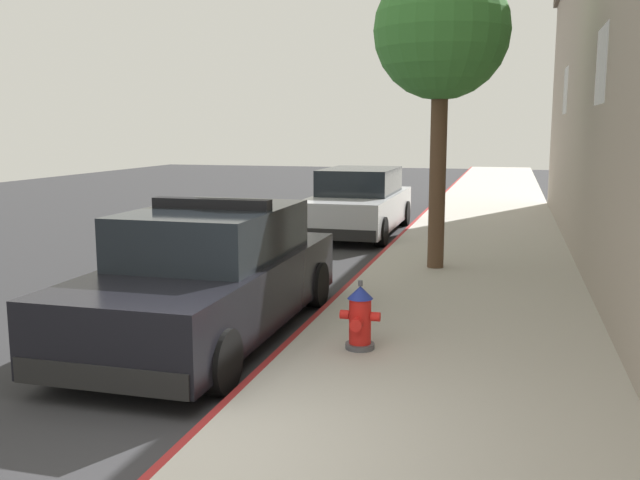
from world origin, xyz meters
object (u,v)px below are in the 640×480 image
object	(u,v)px
police_cruiser	(211,276)
fire_hydrant	(360,318)
street_tree	(441,34)
parked_car_silver_ahead	(359,203)

from	to	relation	value
police_cruiser	fire_hydrant	distance (m)	2.01
police_cruiser	street_tree	size ratio (longest dim) A/B	0.95
police_cruiser	parked_car_silver_ahead	world-z (taller)	police_cruiser
parked_car_silver_ahead	street_tree	size ratio (longest dim) A/B	0.95
police_cruiser	fire_hydrant	size ratio (longest dim) A/B	6.37
parked_car_silver_ahead	street_tree	distance (m)	5.95
police_cruiser	parked_car_silver_ahead	distance (m)	8.71
parked_car_silver_ahead	fire_hydrant	size ratio (longest dim) A/B	6.37
police_cruiser	fire_hydrant	bearing A→B (deg)	-12.88
parked_car_silver_ahead	street_tree	world-z (taller)	street_tree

